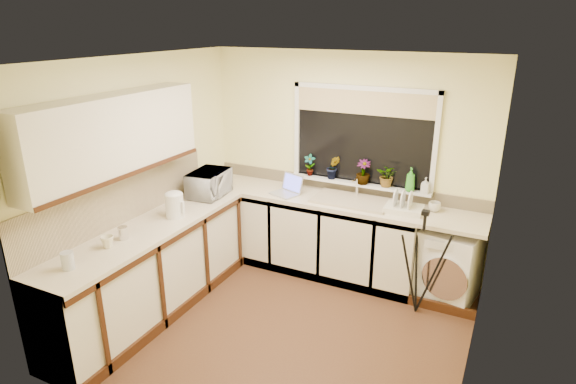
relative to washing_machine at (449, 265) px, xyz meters
The scene contains 34 objects.
floor 1.80m from the washing_machine, 136.26° to the right, with size 3.20×3.20×0.00m, color #503420.
ceiling 2.71m from the washing_machine, 136.26° to the right, with size 3.20×3.20×0.00m, color white.
wall_back 1.55m from the washing_machine, 167.42° to the left, with size 3.20×3.20×0.00m, color #FAF3A7.
wall_front 3.11m from the washing_machine, 115.08° to the right, with size 3.20×3.20×0.00m, color #FAF3A7.
wall_left 3.23m from the washing_machine, 157.04° to the right, with size 3.00×3.00×0.00m, color #FAF3A7.
wall_right 1.51m from the washing_machine, 74.87° to the right, with size 3.00×3.00×0.00m, color #FAF3A7.
base_cabinet_back 1.60m from the washing_machine, behind, with size 2.55×0.60×0.86m, color silver.
base_cabinet_left 2.99m from the washing_machine, 149.47° to the right, with size 0.54×2.40×0.86m, color silver.
worktop_back 1.36m from the washing_machine, behind, with size 3.20×0.60×0.04m, color beige.
worktop_left 3.03m from the washing_machine, 149.47° to the right, with size 0.60×2.40×0.04m, color beige.
upper_cabinet 3.48m from the washing_machine, 148.43° to the right, with size 0.28×1.90×0.70m, color silver.
splashback_left 3.32m from the washing_machine, 152.06° to the right, with size 0.02×2.40×0.45m, color beige.
splashback_back 1.43m from the washing_machine, 167.93° to the left, with size 3.20×0.02×0.14m, color beige.
window_glass 1.61m from the washing_machine, 165.92° to the left, with size 1.50×0.02×1.00m, color black.
window_blind 1.89m from the washing_machine, 167.18° to the left, with size 1.50×0.02×0.25m, color tan.
windowsill 1.27m from the washing_machine, 168.71° to the left, with size 1.60×0.14×0.03m, color white.
sink 1.19m from the washing_machine, behind, with size 0.82×0.46×0.03m, color tan.
faucet 1.26m from the washing_machine, behind, with size 0.03×0.03×0.24m, color silver.
washing_machine is the anchor object (origin of this frame).
laptop 1.89m from the washing_machine, behind, with size 0.37×0.35×0.21m.
kettle 2.84m from the washing_machine, 154.57° to the right, with size 0.18×0.18×0.24m, color white.
dish_rack 0.74m from the washing_machine, behind, with size 0.38×0.28×0.06m, color beige.
tripod 0.48m from the washing_machine, 119.59° to the right, with size 0.53×0.53×1.08m, color black, non-canonical shape.
glass_jug 3.58m from the washing_machine, 136.97° to the right, with size 0.10×0.10×0.14m, color #B5B9C1.
steel_jar 3.21m from the washing_machine, 145.10° to the right, with size 0.09×0.09×0.12m, color silver.
microwave 2.69m from the washing_machine, 168.58° to the right, with size 0.50×0.34×0.28m, color white.
plant_a 1.85m from the washing_machine, behind, with size 0.13×0.09×0.25m, color #999999.
plant_b 1.61m from the washing_machine, behind, with size 0.15×0.12×0.27m, color #999999.
plant_c 1.31m from the washing_machine, 169.65° to the left, with size 0.15×0.15×0.27m, color #999999.
plant_d 1.11m from the washing_machine, 164.43° to the left, with size 0.22×0.19×0.25m, color #999999.
soap_bottle_green 0.95m from the washing_machine, 160.82° to the left, with size 0.10×0.10×0.25m, color green.
soap_bottle_clear 0.85m from the washing_machine, 152.37° to the left, with size 0.08×0.08×0.17m, color #999999.
cup_back 0.61m from the washing_machine, 157.42° to the left, with size 0.13×0.13×0.10m, color beige.
cup_left 3.31m from the washing_machine, 142.43° to the right, with size 0.11×0.11×0.10m, color beige.
Camera 1 is at (1.71, -3.44, 2.74)m, focal length 29.98 mm.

